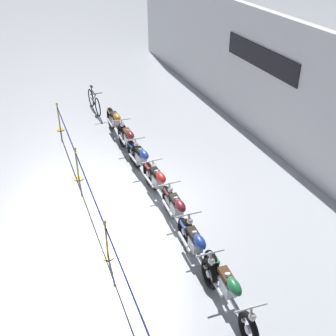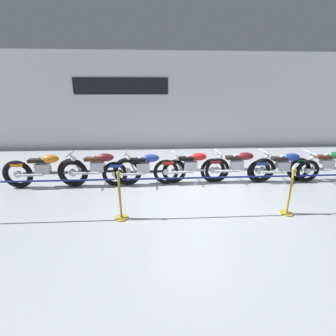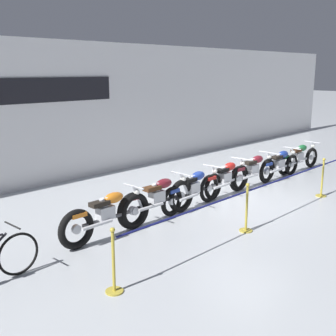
{
  "view_description": "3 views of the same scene",
  "coord_description": "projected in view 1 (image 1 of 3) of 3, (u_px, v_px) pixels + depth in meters",
  "views": [
    {
      "loc": [
        8.98,
        -2.63,
        6.74
      ],
      "look_at": [
        -0.4,
        0.98,
        0.66
      ],
      "focal_mm": 45.0,
      "sensor_mm": 36.0,
      "label": 1
    },
    {
      "loc": [
        -1.04,
        -5.5,
        2.51
      ],
      "look_at": [
        -0.7,
        0.52,
        0.48
      ],
      "focal_mm": 24.0,
      "sensor_mm": 36.0,
      "label": 2
    },
    {
      "loc": [
        -8.92,
        -6.03,
        3.33
      ],
      "look_at": [
        -1.4,
        1.37,
        0.87
      ],
      "focal_mm": 45.0,
      "sensor_mm": 36.0,
      "label": 3
    }
  ],
  "objects": [
    {
      "name": "motorcycle_maroon_1",
      "position": [
        129.0,
        142.0,
        13.44
      ],
      "size": [
        2.32,
        0.62,
        0.98
      ],
      "color": "black",
      "rests_on": "ground"
    },
    {
      "name": "motorcycle_green_6",
      "position": [
        229.0,
        292.0,
        8.17
      ],
      "size": [
        2.37,
        0.62,
        0.92
      ],
      "color": "black",
      "rests_on": "ground"
    },
    {
      "name": "stanchion_far_left",
      "position": [
        79.0,
        164.0,
        11.79
      ],
      "size": [
        10.78,
        0.28,
        1.05
      ],
      "color": "gold",
      "rests_on": "ground"
    },
    {
      "name": "motorcycle_maroon_4",
      "position": [
        178.0,
        212.0,
        10.32
      ],
      "size": [
        2.19,
        0.62,
        0.94
      ],
      "color": "black",
      "rests_on": "ground"
    },
    {
      "name": "bicycle",
      "position": [
        94.0,
        102.0,
        16.59
      ],
      "size": [
        1.75,
        0.48,
        0.97
      ],
      "color": "black",
      "rests_on": "ground"
    },
    {
      "name": "stanchion_mid_right",
      "position": [
        107.0,
        245.0,
        9.46
      ],
      "size": [
        0.28,
        0.28,
        1.05
      ],
      "color": "gold",
      "rests_on": "ground"
    },
    {
      "name": "motorcycle_blue_5",
      "position": [
        196.0,
        248.0,
        9.25
      ],
      "size": [
        2.11,
        0.62,
        0.91
      ],
      "color": "black",
      "rests_on": "ground"
    },
    {
      "name": "motorcycle_red_3",
      "position": [
        159.0,
        184.0,
        11.39
      ],
      "size": [
        2.22,
        0.62,
        0.94
      ],
      "color": "black",
      "rests_on": "ground"
    },
    {
      "name": "back_wall",
      "position": [
        309.0,
        104.0,
        11.96
      ],
      "size": [
        28.0,
        0.29,
        4.2
      ],
      "color": "white",
      "rests_on": "ground"
    },
    {
      "name": "ground_plane",
      "position": [
        140.0,
        202.0,
        11.47
      ],
      "size": [
        120.0,
        120.0,
        0.0
      ],
      "primitive_type": "plane",
      "color": "#B2B7BC"
    },
    {
      "name": "motorcycle_blue_2",
      "position": [
        142.0,
        161.0,
        12.47
      ],
      "size": [
        2.39,
        0.62,
        0.93
      ],
      "color": "black",
      "rests_on": "ground"
    },
    {
      "name": "motorcycle_orange_0",
      "position": [
        116.0,
        124.0,
        14.6
      ],
      "size": [
        2.27,
        0.62,
        0.97
      ],
      "color": "black",
      "rests_on": "ground"
    },
    {
      "name": "stanchion_mid_left",
      "position": [
        78.0,
        168.0,
        12.3
      ],
      "size": [
        0.28,
        0.28,
        1.05
      ],
      "color": "gold",
      "rests_on": "ground"
    }
  ]
}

